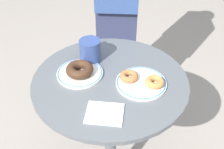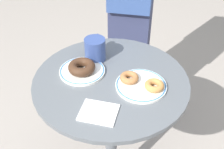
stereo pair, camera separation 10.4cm
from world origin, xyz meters
name	(u,v)px [view 1 (the left image)]	position (x,y,z in m)	size (l,w,h in m)	color
cafe_table	(110,121)	(0.00, 0.00, 0.50)	(0.62, 0.62, 0.75)	#565B60
plate_left	(80,73)	(-0.12, -0.03, 0.76)	(0.19, 0.19, 0.01)	white
plate_right	(141,83)	(0.12, 0.02, 0.76)	(0.20, 0.20, 0.01)	white
donut_chocolate	(80,69)	(-0.12, -0.03, 0.78)	(0.11, 0.11, 0.04)	#422819
donut_old_fashioned	(155,82)	(0.17, 0.03, 0.77)	(0.07, 0.07, 0.02)	#BC7F42
donut_cinnamon	(129,76)	(0.07, 0.02, 0.77)	(0.07, 0.07, 0.02)	#A36B3D
paper_napkin	(105,113)	(0.07, -0.18, 0.75)	(0.13, 0.10, 0.01)	white
coffee_mug	(90,50)	(-0.13, 0.08, 0.80)	(0.09, 0.13, 0.10)	#334784
person_figure	(118,6)	(-0.24, 0.59, 0.77)	(0.36, 0.47, 1.57)	#2D3351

